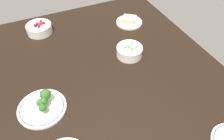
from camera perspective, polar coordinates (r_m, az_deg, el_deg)
The scene contains 5 objects.
dining_table at distance 120.30cm, azimuth 0.00°, elevation -1.36°, with size 143.91×114.59×4.00cm, color black.
plate_broccoli at distance 107.08cm, azimuth -17.06°, elevation -8.59°, with size 21.84×21.84×8.44cm.
bowl_peas at distance 127.58cm, azimuth 4.41°, elevation 4.80°, with size 14.71×14.71×7.02cm.
bowl_berries at distance 152.34cm, azimuth -17.84°, elevation 9.98°, with size 15.88×15.88×7.36cm.
plate_sandwich at distance 155.48cm, azimuth 4.34°, elevation 12.11°, with size 17.27×17.27×4.54cm.
Camera 1 is at (76.55, -34.35, 88.21)cm, focal length 36.34 mm.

